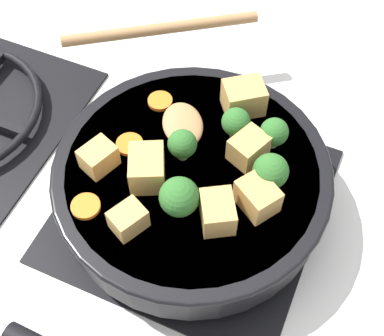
{
  "coord_description": "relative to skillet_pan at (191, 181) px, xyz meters",
  "views": [
    {
      "loc": [
        -0.31,
        -0.14,
        0.59
      ],
      "look_at": [
        0.0,
        0.0,
        0.08
      ],
      "focal_mm": 50.0,
      "sensor_mm": 36.0,
      "label": 1
    }
  ],
  "objects": [
    {
      "name": "ground_plane",
      "position": [
        0.0,
        -0.0,
        -0.06
      ],
      "size": [
        2.4,
        2.4,
        0.0
      ],
      "primitive_type": "plane",
      "color": "silver"
    },
    {
      "name": "front_burner_grate",
      "position": [
        0.0,
        -0.0,
        -0.05
      ],
      "size": [
        0.31,
        0.31,
        0.03
      ],
      "color": "black",
      "rests_on": "ground_plane"
    },
    {
      "name": "skillet_pan",
      "position": [
        0.0,
        0.0,
        0.0
      ],
      "size": [
        0.42,
        0.32,
        0.06
      ],
      "color": "black",
      "rests_on": "front_burner_grate"
    },
    {
      "name": "wooden_spoon",
      "position": [
        0.14,
        0.09,
        0.03
      ],
      "size": [
        0.26,
        0.25,
        0.02
      ],
      "color": "#A87A4C",
      "rests_on": "skillet_pan"
    },
    {
      "name": "tofu_cube_center_large",
      "position": [
        -0.04,
        0.1,
        0.04
      ],
      "size": [
        0.05,
        0.04,
        0.03
      ],
      "primitive_type": "cube",
      "rotation": [
        0.0,
        0.0,
        2.77
      ],
      "color": "tan",
      "rests_on": "skillet_pan"
    },
    {
      "name": "tofu_cube_near_handle",
      "position": [
        -0.03,
        0.04,
        0.04
      ],
      "size": [
        0.06,
        0.05,
        0.04
      ],
      "primitive_type": "cube",
      "rotation": [
        0.0,
        0.0,
        3.59
      ],
      "color": "tan",
      "rests_on": "skillet_pan"
    },
    {
      "name": "tofu_cube_east_chunk",
      "position": [
        0.04,
        -0.05,
        0.04
      ],
      "size": [
        0.05,
        0.05,
        0.03
      ],
      "primitive_type": "cube",
      "rotation": [
        0.0,
        0.0,
        2.74
      ],
      "color": "tan",
      "rests_on": "skillet_pan"
    },
    {
      "name": "tofu_cube_west_chunk",
      "position": [
        -0.09,
        0.03,
        0.04
      ],
      "size": [
        0.04,
        0.04,
        0.03
      ],
      "primitive_type": "cube",
      "rotation": [
        0.0,
        0.0,
        5.82
      ],
      "color": "tan",
      "rests_on": "skillet_pan"
    },
    {
      "name": "tofu_cube_back_piece",
      "position": [
        0.11,
        -0.02,
        0.04
      ],
      "size": [
        0.06,
        0.06,
        0.04
      ],
      "primitive_type": "cube",
      "rotation": [
        0.0,
        0.0,
        5.36
      ],
      "color": "tan",
      "rests_on": "skillet_pan"
    },
    {
      "name": "tofu_cube_front_piece",
      "position": [
        -0.01,
        -0.08,
        0.04
      ],
      "size": [
        0.05,
        0.05,
        0.03
      ],
      "primitive_type": "cube",
      "rotation": [
        0.0,
        0.0,
        1.0
      ],
      "color": "tan",
      "rests_on": "skillet_pan"
    },
    {
      "name": "tofu_cube_mid_small",
      "position": [
        -0.05,
        -0.05,
        0.04
      ],
      "size": [
        0.05,
        0.05,
        0.03
      ],
      "primitive_type": "cube",
      "rotation": [
        0.0,
        0.0,
        0.54
      ],
      "color": "tan",
      "rests_on": "skillet_pan"
    },
    {
      "name": "broccoli_floret_near_spoon",
      "position": [
        0.02,
        -0.09,
        0.05
      ],
      "size": [
        0.04,
        0.04,
        0.05
      ],
      "color": "#709956",
      "rests_on": "skillet_pan"
    },
    {
      "name": "broccoli_floret_center_top",
      "position": [
        0.07,
        -0.07,
        0.05
      ],
      "size": [
        0.03,
        0.03,
        0.04
      ],
      "color": "#709956",
      "rests_on": "skillet_pan"
    },
    {
      "name": "broccoli_floret_east_rim",
      "position": [
        -0.05,
        -0.01,
        0.05
      ],
      "size": [
        0.04,
        0.04,
        0.05
      ],
      "color": "#709956",
      "rests_on": "skillet_pan"
    },
    {
      "name": "broccoli_floret_west_rim",
      "position": [
        0.01,
        0.02,
        0.05
      ],
      "size": [
        0.03,
        0.03,
        0.04
      ],
      "color": "#709956",
      "rests_on": "skillet_pan"
    },
    {
      "name": "broccoli_floret_north_edge",
      "position": [
        0.07,
        -0.03,
        0.05
      ],
      "size": [
        0.03,
        0.03,
        0.04
      ],
      "color": "#709956",
      "rests_on": "skillet_pan"
    },
    {
      "name": "carrot_slice_orange_thin",
      "position": [
        0.08,
        0.08,
        0.03
      ],
      "size": [
        0.03,
        0.03,
        0.01
      ],
      "primitive_type": "cylinder",
      "color": "orange",
      "rests_on": "skillet_pan"
    },
    {
      "name": "carrot_slice_near_center",
      "position": [
        0.01,
        0.08,
        0.03
      ],
      "size": [
        0.03,
        0.03,
        0.01
      ],
      "primitive_type": "cylinder",
      "color": "orange",
      "rests_on": "skillet_pan"
    },
    {
      "name": "carrot_slice_edge_slice",
      "position": [
        -0.09,
        0.08,
        0.03
      ],
      "size": [
        0.03,
        0.03,
        0.01
      ],
      "primitive_type": "cylinder",
      "color": "orange",
      "rests_on": "skillet_pan"
    }
  ]
}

